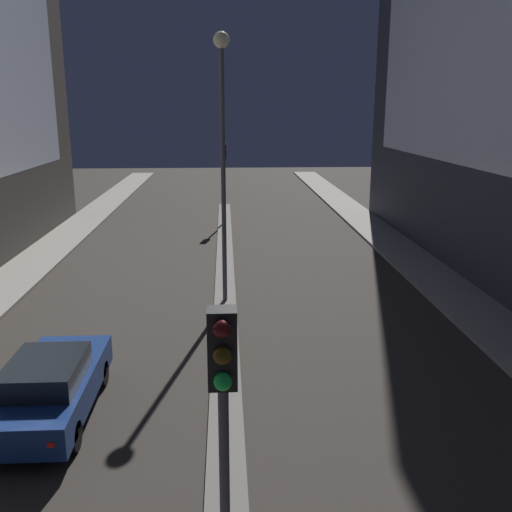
{
  "coord_description": "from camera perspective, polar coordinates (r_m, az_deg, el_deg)",
  "views": [
    {
      "loc": [
        0.05,
        -1.53,
        6.87
      ],
      "look_at": [
        1.38,
        22.82,
        0.5
      ],
      "focal_mm": 40.0,
      "sensor_mm": 36.0,
      "label": 1
    }
  ],
  "objects": [
    {
      "name": "traffic_light_mid",
      "position": [
        34.11,
        -3.24,
        9.03
      ],
      "size": [
        0.32,
        0.42,
        4.7
      ],
      "color": "#4C4C51",
      "rests_on": "median_strip"
    },
    {
      "name": "median_strip",
      "position": [
        22.74,
        -3.12,
        -2.82
      ],
      "size": [
        0.79,
        38.32,
        0.11
      ],
      "color": "#66605B",
      "rests_on": "ground"
    },
    {
      "name": "traffic_light_near",
      "position": [
        6.56,
        -3.27,
        -15.76
      ],
      "size": [
        0.32,
        0.42,
        4.7
      ],
      "color": "#4C4C51",
      "rests_on": "median_strip"
    },
    {
      "name": "street_lamp",
      "position": [
        19.64,
        -3.36,
        13.07
      ],
      "size": [
        0.54,
        0.54,
        9.15
      ],
      "color": "#4C4C51",
      "rests_on": "median_strip"
    },
    {
      "name": "car_left_lane",
      "position": [
        13.98,
        -19.81,
        -12.13
      ],
      "size": [
        1.82,
        4.63,
        1.53
      ],
      "color": "navy",
      "rests_on": "ground"
    }
  ]
}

